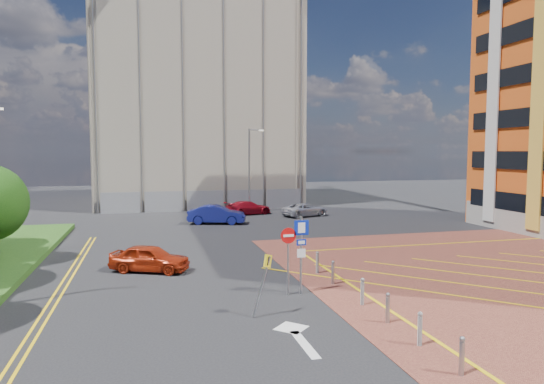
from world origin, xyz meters
name	(u,v)px	position (x,y,z in m)	size (l,w,h in m)	color
ground	(297,302)	(0.00, 0.00, 0.00)	(140.00, 140.00, 0.00)	black
lamp_back	(250,167)	(4.08, 28.00, 4.36)	(1.53, 0.16, 8.00)	#9EA0A8
sign_cluster	(296,247)	(0.30, 0.98, 1.95)	(1.17, 0.12, 3.20)	#9EA0A8
warning_sign	(264,277)	(-1.62, -1.31, 1.43)	(0.78, 0.42, 2.25)	#9EA0A8
bollard_row	(370,298)	(2.30, -1.67, 0.47)	(0.14, 11.14, 0.90)	#9EA0A8
construction_building	(194,107)	(0.00, 40.00, 11.00)	(21.20, 19.20, 22.00)	#B4A593
construction_fence	(216,200)	(1.00, 30.00, 1.00)	(21.60, 0.06, 2.00)	gray
car_red_left	(150,258)	(-5.48, 6.42, 0.66)	(1.55, 3.85, 1.31)	#A3260D
car_blue_back	(217,214)	(-0.13, 21.12, 0.75)	(1.60, 4.58, 1.51)	navy
car_red_back	(248,208)	(3.50, 26.12, 0.63)	(1.77, 4.35, 1.26)	maroon
car_silver_back	(305,210)	(8.21, 23.66, 0.59)	(1.97, 4.28, 1.19)	silver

